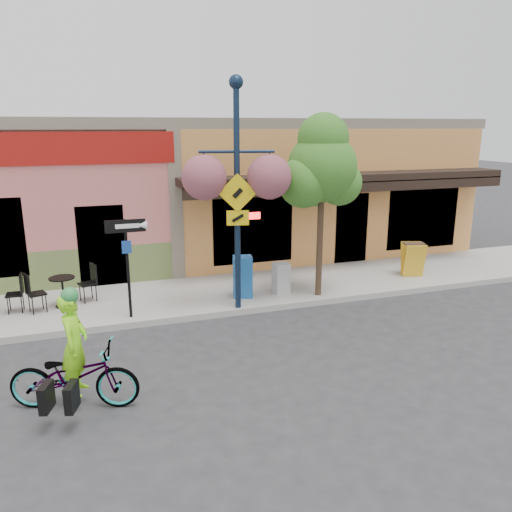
{
  "coord_description": "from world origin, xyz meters",
  "views": [
    {
      "loc": [
        -3.25,
        -9.96,
        4.3
      ],
      "look_at": [
        0.3,
        0.5,
        1.4
      ],
      "focal_mm": 35.0,
      "sensor_mm": 36.0,
      "label": 1
    }
  ],
  "objects": [
    {
      "name": "newspaper_box_blue",
      "position": [
        0.24,
        1.35,
        0.66
      ],
      "size": [
        0.54,
        0.5,
        1.03
      ],
      "primitive_type": null,
      "rotation": [
        0.0,
        0.0,
        -0.22
      ],
      "color": "#1B5AA4",
      "rests_on": "sidewalk"
    },
    {
      "name": "street_tree",
      "position": [
        2.08,
        0.86,
        2.4
      ],
      "size": [
        2.26,
        2.26,
        4.51
      ],
      "primitive_type": null,
      "rotation": [
        0.0,
        0.0,
        0.36
      ],
      "color": "#3D7A26",
      "rests_on": "sidewalk"
    },
    {
      "name": "one_way_sign",
      "position": [
        -2.54,
        0.84,
        1.26
      ],
      "size": [
        0.85,
        0.2,
        2.22
      ],
      "primitive_type": null,
      "rotation": [
        0.0,
        0.0,
        -0.02
      ],
      "color": "black",
      "rests_on": "sidewalk"
    },
    {
      "name": "curb",
      "position": [
        0.0,
        0.55,
        0.07
      ],
      "size": [
        24.0,
        0.12,
        0.15
      ],
      "primitive_type": "cube",
      "color": "#A8A59E",
      "rests_on": "ground"
    },
    {
      "name": "bicycle",
      "position": [
        -3.67,
        -2.42,
        0.53
      ],
      "size": [
        2.13,
        1.27,
        1.06
      ],
      "primitive_type": "imported",
      "rotation": [
        0.0,
        0.0,
        1.27
      ],
      "color": "maroon",
      "rests_on": "ground"
    },
    {
      "name": "lamp_post",
      "position": [
        -0.09,
        0.65,
        2.75
      ],
      "size": [
        1.76,
        1.01,
        5.2
      ],
      "primitive_type": null,
      "rotation": [
        0.0,
        0.0,
        -0.22
      ],
      "color": "#112138",
      "rests_on": "sidewalk"
    },
    {
      "name": "newspaper_box_grey",
      "position": [
        1.23,
        1.26,
        0.55
      ],
      "size": [
        0.4,
        0.37,
        0.8
      ],
      "primitive_type": null,
      "rotation": [
        0.0,
        0.0,
        0.1
      ],
      "color": "#AEAEAE",
      "rests_on": "sidewalk"
    },
    {
      "name": "sandwich_board",
      "position": [
        5.28,
        1.34,
        0.63
      ],
      "size": [
        0.67,
        0.57,
        0.96
      ],
      "primitive_type": null,
      "rotation": [
        0.0,
        0.0,
        -0.3
      ],
      "color": "gold",
      "rests_on": "sidewalk"
    },
    {
      "name": "cafe_set_right",
      "position": [
        -3.98,
        2.02,
        0.62
      ],
      "size": [
        1.73,
        1.27,
        0.94
      ],
      "primitive_type": null,
      "rotation": [
        0.0,
        0.0,
        0.35
      ],
      "color": "black",
      "rests_on": "sidewalk"
    },
    {
      "name": "sidewalk",
      "position": [
        0.0,
        2.0,
        0.07
      ],
      "size": [
        24.0,
        3.0,
        0.15
      ],
      "primitive_type": "cube",
      "color": "#9E9B93",
      "rests_on": "ground"
    },
    {
      "name": "ground",
      "position": [
        0.0,
        0.0,
        0.0
      ],
      "size": [
        90.0,
        90.0,
        0.0
      ],
      "primitive_type": "plane",
      "color": "#2D2D30",
      "rests_on": "ground"
    },
    {
      "name": "cyclist_rider",
      "position": [
        -3.62,
        -2.42,
        0.81
      ],
      "size": [
        0.54,
        0.68,
        1.61
      ],
      "primitive_type": "imported",
      "rotation": [
        0.0,
        0.0,
        1.27
      ],
      "color": "#8FF519",
      "rests_on": "ground"
    },
    {
      "name": "building",
      "position": [
        0.0,
        7.5,
        2.25
      ],
      "size": [
        18.2,
        8.2,
        4.5
      ],
      "primitive_type": null,
      "color": "#C76662",
      "rests_on": "ground"
    }
  ]
}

